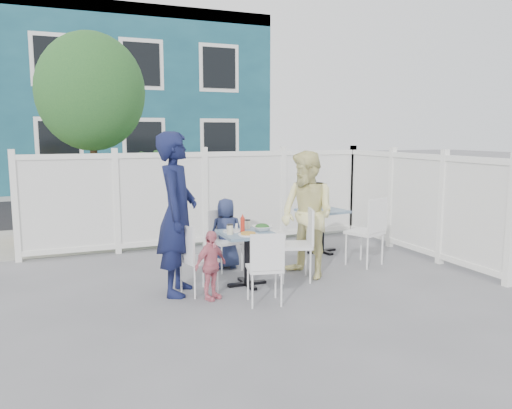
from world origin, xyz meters
name	(u,v)px	position (x,y,z in m)	size (l,w,h in m)	color
ground	(251,286)	(0.00, 0.00, 0.00)	(80.00, 80.00, 0.00)	slate
near_sidewalk	(181,231)	(0.00, 3.80, 0.01)	(24.00, 2.60, 0.01)	gray
street	(149,206)	(0.00, 7.50, 0.00)	(24.00, 5.00, 0.01)	black
far_sidewalk	(132,193)	(0.00, 10.60, 0.01)	(24.00, 1.60, 0.01)	gray
building	(103,103)	(-0.50, 14.00, 3.00)	(11.00, 6.00, 6.00)	#174655
fence_back	(205,200)	(0.10, 2.40, 0.78)	(5.86, 0.08, 1.60)	white
fence_right	(415,206)	(3.00, 0.60, 0.78)	(0.08, 3.66, 1.60)	white
tree	(91,92)	(-1.60, 3.30, 2.59)	(1.80, 1.62, 3.59)	#382316
utility_cabinet	(46,202)	(-2.42, 4.00, 0.67)	(0.73, 0.52, 1.35)	gold
potted_shrub_a	(156,196)	(-0.59, 3.10, 0.81)	(0.91, 0.91, 1.62)	#1D4C22
potted_shrub_b	(286,194)	(1.89, 3.00, 0.74)	(1.33, 1.15, 1.47)	#1D4C22
main_table	(247,244)	(-0.03, 0.06, 0.53)	(0.65, 0.65, 0.68)	slate
spare_table	(322,219)	(1.72, 1.26, 0.54)	(0.75, 0.75, 0.70)	slate
chair_left	(193,254)	(-0.74, -0.04, 0.49)	(0.46, 0.47, 0.84)	white
chair_right	(301,238)	(0.72, 0.02, 0.55)	(0.53, 0.54, 0.95)	white
chair_back	(224,235)	(-0.06, 0.90, 0.49)	(0.45, 0.44, 0.84)	white
chair_near	(266,263)	(-0.10, -0.72, 0.49)	(0.45, 0.44, 0.84)	white
chair_spare	(370,227)	(1.95, 0.27, 0.58)	(0.58, 0.57, 0.99)	white
man	(177,214)	(-0.90, 0.08, 0.97)	(0.71, 0.46, 1.93)	#11163B
woman	(307,215)	(0.85, 0.12, 0.84)	(0.82, 0.64, 1.69)	#EBDC4F
boy	(226,233)	(-0.01, 0.94, 0.50)	(0.49, 0.32, 1.00)	navy
toddler	(211,265)	(-0.61, -0.29, 0.40)	(0.47, 0.20, 0.81)	#DB7386
plate_main	(248,235)	(-0.08, -0.12, 0.69)	(0.24, 0.24, 0.02)	white
plate_side	(232,231)	(-0.20, 0.16, 0.69)	(0.22, 0.22, 0.02)	white
salad_bowl	(262,228)	(0.20, 0.10, 0.71)	(0.25, 0.25, 0.06)	white
coffee_cup_a	(230,230)	(-0.27, 0.02, 0.74)	(0.08, 0.08, 0.12)	beige
coffee_cup_b	(247,225)	(0.06, 0.26, 0.74)	(0.07, 0.07, 0.11)	beige
ketchup_bottle	(243,225)	(-0.07, 0.11, 0.77)	(0.06, 0.06, 0.18)	red
salt_shaker	(237,226)	(-0.08, 0.29, 0.72)	(0.03, 0.03, 0.08)	white
pepper_shaker	(237,226)	(-0.06, 0.35, 0.71)	(0.03, 0.03, 0.06)	black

